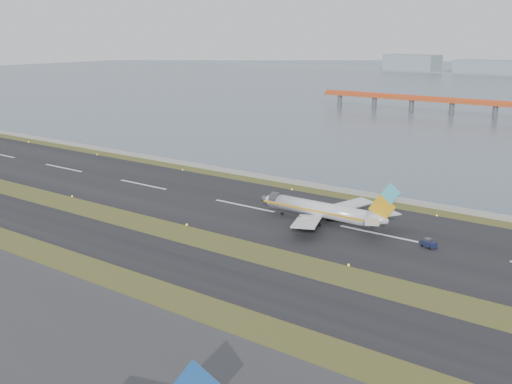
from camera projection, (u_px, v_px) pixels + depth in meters
ground at (165, 233)px, 150.25m from camera, size 1000.00×1000.00×0.00m
taxiway_strip at (125, 246)px, 141.04m from camera, size 1000.00×18.00×0.10m
runway_strip at (245, 206)px, 173.24m from camera, size 1000.00×45.00×0.10m
seawall at (306, 184)px, 196.13m from camera, size 1000.00×2.50×1.00m
airliner at (324, 210)px, 156.49m from camera, size 38.52×32.89×12.80m
pushback_tug at (429, 243)px, 139.85m from camera, size 3.65×2.79×2.07m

